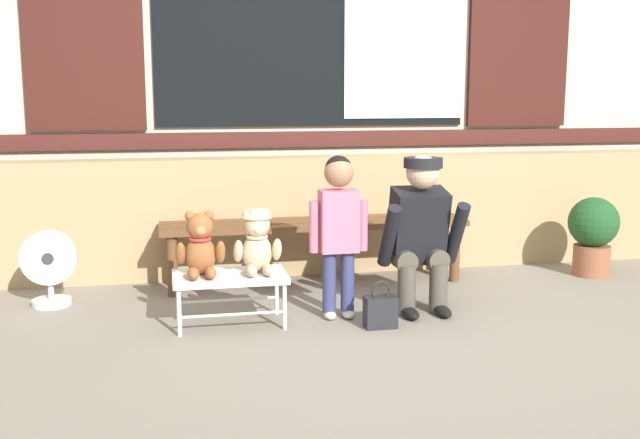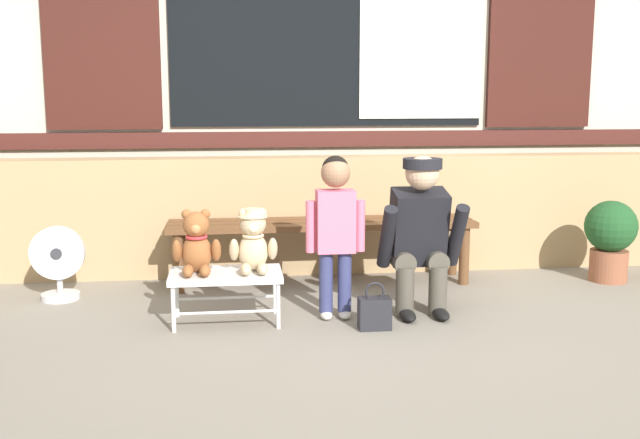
% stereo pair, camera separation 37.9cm
% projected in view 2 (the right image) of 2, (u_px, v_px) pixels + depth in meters
% --- Properties ---
extents(ground_plane, '(60.00, 60.00, 0.00)m').
position_uv_depth(ground_plane, '(371.00, 329.00, 4.27)').
color(ground_plane, gray).
extents(brick_low_wall, '(6.72, 0.25, 0.85)m').
position_uv_depth(brick_low_wall, '(335.00, 214.00, 5.59)').
color(brick_low_wall, tan).
rests_on(brick_low_wall, ground).
extents(shop_facade, '(6.86, 0.26, 3.62)m').
position_uv_depth(shop_facade, '(327.00, 26.00, 5.86)').
color(shop_facade, beige).
rests_on(shop_facade, ground).
extents(wooden_bench_long, '(2.10, 0.40, 0.44)m').
position_uv_depth(wooden_bench_long, '(322.00, 230.00, 5.22)').
color(wooden_bench_long, brown).
rests_on(wooden_bench_long, ground).
extents(small_display_bench, '(0.64, 0.36, 0.30)m').
position_uv_depth(small_display_bench, '(226.00, 278.00, 4.35)').
color(small_display_bench, silver).
rests_on(small_display_bench, ground).
extents(teddy_bear_plain, '(0.28, 0.26, 0.36)m').
position_uv_depth(teddy_bear_plain, '(197.00, 244.00, 4.30)').
color(teddy_bear_plain, '#93562D').
rests_on(teddy_bear_plain, small_display_bench).
extents(teddy_bear_with_hat, '(0.28, 0.27, 0.36)m').
position_uv_depth(teddy_bear_with_hat, '(253.00, 242.00, 4.34)').
color(teddy_bear_with_hat, '#CCB289').
rests_on(teddy_bear_with_hat, small_display_bench).
extents(child_standing, '(0.35, 0.18, 0.96)m').
position_uv_depth(child_standing, '(335.00, 219.00, 4.39)').
color(child_standing, navy).
rests_on(child_standing, ground).
extents(adult_crouching, '(0.50, 0.49, 0.95)m').
position_uv_depth(adult_crouching, '(421.00, 234.00, 4.53)').
color(adult_crouching, '#4C473D').
rests_on(adult_crouching, ground).
extents(handbag_on_ground, '(0.18, 0.11, 0.27)m').
position_uv_depth(handbag_on_ground, '(375.00, 312.00, 4.26)').
color(handbag_on_ground, '#232328').
rests_on(handbag_on_ground, ground).
extents(potted_plant, '(0.36, 0.36, 0.57)m').
position_uv_depth(potted_plant, '(610.00, 236.00, 5.30)').
color(potted_plant, brown).
rests_on(potted_plant, ground).
extents(floor_fan, '(0.34, 0.24, 0.48)m').
position_uv_depth(floor_fan, '(58.00, 264.00, 4.83)').
color(floor_fan, silver).
rests_on(floor_fan, ground).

